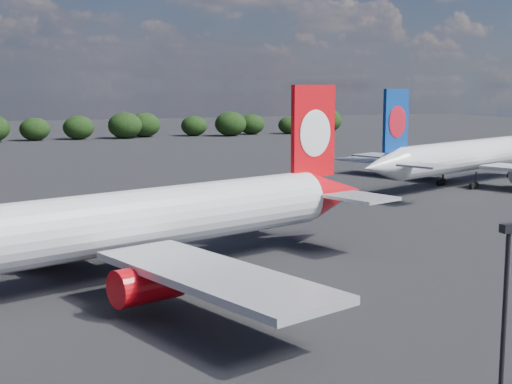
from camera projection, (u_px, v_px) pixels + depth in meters
name	position (u px, v px, depth m)	size (l,w,h in m)	color
ground	(8.00, 209.00, 92.99)	(500.00, 500.00, 0.00)	black
qantas_airliner	(155.00, 219.00, 59.31)	(47.75, 45.86, 15.97)	white
china_southern_airliner	(461.00, 157.00, 112.58)	(45.48, 43.79, 15.46)	white
apron_lamp_post	(501.00, 379.00, 23.14)	(0.55, 0.30, 11.58)	black
billboard_yellow	(33.00, 127.00, 209.13)	(5.00, 0.30, 5.50)	#ECAC15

